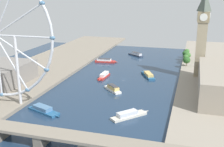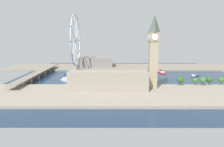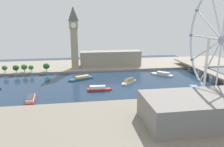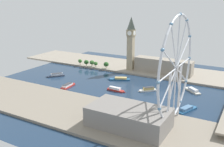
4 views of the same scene
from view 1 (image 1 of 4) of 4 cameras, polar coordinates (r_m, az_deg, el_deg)
ground_plane at (r=319.83m, az=2.26°, el=-0.99°), size 381.29×381.29×0.00m
riverbank_left at (r=312.55m, az=21.42°, el=-2.27°), size 90.00×520.00×3.00m
riverbank_right at (r=358.67m, az=-14.33°, el=0.67°), size 90.00×520.00×3.00m
clock_tower at (r=323.19m, az=17.64°, el=7.71°), size 13.03×13.03×92.34m
parliament_block at (r=275.59m, az=19.29°, el=-1.54°), size 22.00×98.02×23.78m
tree_row_embankment at (r=397.69m, az=14.75°, el=3.48°), size 12.07×65.07×11.88m
river_bridge at (r=183.04m, az=-9.76°, el=-12.56°), size 193.29×13.51×9.88m
tour_boat_0 at (r=279.59m, az=0.14°, el=-3.02°), size 22.68×22.89×5.98m
tour_boat_1 at (r=390.97m, az=-1.41°, el=2.57°), size 32.23×10.47×5.31m
tour_boat_2 at (r=431.54m, az=4.82°, el=3.85°), size 27.89×23.28×5.57m
tour_boat_3 at (r=223.64m, az=3.37°, el=-8.28°), size 27.10×29.06×5.10m
tour_boat_4 at (r=328.75m, az=7.26°, el=-0.27°), size 20.61×35.81×4.79m
tour_boat_5 at (r=238.81m, az=-13.60°, el=-7.10°), size 34.01×18.55×5.02m
tour_boat_6 at (r=321.89m, az=-1.63°, el=-0.44°), size 7.16×29.92×5.47m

